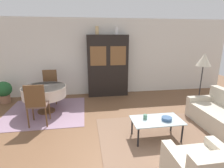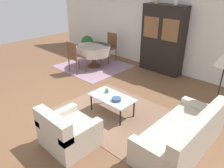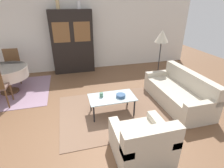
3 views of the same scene
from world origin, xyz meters
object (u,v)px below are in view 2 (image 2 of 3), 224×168
object	(u,v)px
couch	(183,136)
dining_chair_near	(75,55)
armchair	(68,132)
bowl	(116,99)
display_cabinet	(163,40)
dining_table	(94,50)
cup	(107,91)
dining_chair_far	(110,46)
potted_plant	(87,43)
vase_short	(176,1)
coffee_table	(112,98)

from	to	relation	value
couch	dining_chair_near	world-z (taller)	dining_chair_near
armchair	bowl	xyz separation A→B (m)	(0.03, 1.28, 0.17)
display_cabinet	dining_table	size ratio (longest dim) A/B	1.82
display_cabinet	cup	bearing A→B (deg)	-82.23
display_cabinet	dining_chair_far	distance (m)	2.04
dining_table	cup	bearing A→B (deg)	-36.06
dining_table	dining_chair_near	xyz separation A→B (m)	(-0.00, -0.81, 0.00)
display_cabinet	potted_plant	world-z (taller)	display_cabinet
dining_table	vase_short	world-z (taller)	vase_short
dining_chair_near	dining_chair_far	xyz separation A→B (m)	(0.00, 1.62, 0.00)
dining_chair_far	vase_short	size ratio (longest dim) A/B	4.35
couch	dining_table	xyz separation A→B (m)	(-4.29, 1.76, 0.30)
dining_chair_far	dining_table	bearing A→B (deg)	90.00
armchair	bowl	size ratio (longest dim) A/B	4.39
armchair	potted_plant	xyz separation A→B (m)	(-4.17, 4.04, 0.11)
armchair	cup	xyz separation A→B (m)	(-0.38, 1.40, 0.19)
armchair	display_cabinet	world-z (taller)	display_cabinet
couch	bowl	xyz separation A→B (m)	(-1.54, -0.07, 0.18)
armchair	vase_short	world-z (taller)	vase_short
vase_short	cup	bearing A→B (deg)	-88.25
armchair	vase_short	xyz separation A→B (m)	(-0.47, 4.33, 1.97)
cup	vase_short	bearing A→B (deg)	91.75
coffee_table	dining_table	world-z (taller)	dining_table
cup	bowl	bearing A→B (deg)	-16.96
bowl	dining_table	bearing A→B (deg)	146.39
armchair	cup	bearing A→B (deg)	105.18
coffee_table	cup	distance (m)	0.25
dining_table	cup	world-z (taller)	dining_table
coffee_table	cup	bearing A→B (deg)	163.17
bowl	armchair	bearing A→B (deg)	-91.42
couch	dining_chair_near	xyz separation A→B (m)	(-4.29, 0.95, 0.31)
couch	dining_chair_far	distance (m)	5.01
armchair	cup	size ratio (longest dim) A/B	9.12
dining_table	dining_chair_far	size ratio (longest dim) A/B	1.14
potted_plant	couch	bearing A→B (deg)	-25.14
vase_short	bowl	bearing A→B (deg)	-80.68
armchair	dining_chair_near	xyz separation A→B (m)	(-2.71, 2.29, 0.31)
coffee_table	display_cabinet	bearing A→B (deg)	101.81
coffee_table	dining_table	xyz separation A→B (m)	(-2.56, 1.77, 0.20)
armchair	cup	world-z (taller)	armchair
coffee_table	vase_short	bearing A→B (deg)	96.02
couch	dining_table	distance (m)	4.65
cup	coffee_table	bearing A→B (deg)	-16.83
dining_chair_near	cup	size ratio (longest dim) A/B	10.56
display_cabinet	potted_plant	bearing A→B (deg)	-175.07
potted_plant	dining_chair_far	bearing A→B (deg)	-4.92
dining_table	potted_plant	bearing A→B (deg)	147.15
dining_chair_far	bowl	bearing A→B (deg)	136.16
bowl	display_cabinet	bearing A→B (deg)	104.89
vase_short	potted_plant	distance (m)	4.15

